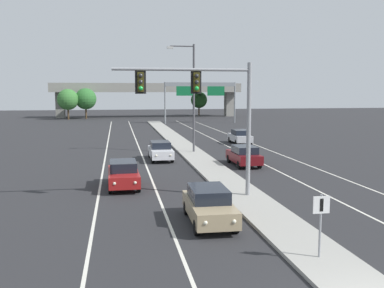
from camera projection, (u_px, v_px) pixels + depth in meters
name	position (u px, v px, depth m)	size (l,w,h in m)	color
median_island	(222.00, 177.00, 28.80)	(2.40, 110.00, 0.15)	#9E9B93
lane_stripe_oncoming_center	(145.00, 163.00, 34.85)	(0.14, 100.00, 0.01)	silver
lane_stripe_receding_center	(256.00, 160.00, 36.46)	(0.14, 100.00, 0.01)	silver
edge_stripe_left	(104.00, 164.00, 34.29)	(0.14, 100.00, 0.01)	silver
edge_stripe_right	(292.00, 159.00, 37.02)	(0.14, 100.00, 0.01)	silver
overhead_signal_mast	(207.00, 101.00, 22.62)	(7.37, 0.44, 7.20)	gray
median_sign_post	(321.00, 217.00, 14.58)	(0.60, 0.10, 2.20)	gray
street_lamp_median	(191.00, 92.00, 39.95)	(2.58, 0.28, 10.00)	#4C4C51
car_oncoming_tan	(209.00, 205.00, 18.99)	(1.89, 4.50, 1.58)	tan
car_oncoming_red	(123.00, 174.00, 26.13)	(1.90, 4.50, 1.58)	maroon
car_oncoming_white	(160.00, 150.00, 36.49)	(1.84, 4.48, 1.58)	silver
car_receding_darkred	(244.00, 155.00, 33.77)	(1.83, 4.48, 1.58)	#5B0F14
car_receding_silver	(240.00, 136.00, 47.83)	(1.89, 4.50, 1.58)	#B7B7BC
highway_sign_gantry	(200.00, 90.00, 78.04)	(13.28, 0.42, 7.50)	gray
overpass_bridge	(147.00, 92.00, 97.29)	(42.40, 6.40, 7.65)	gray
tree_far_right_b	(199.00, 100.00, 104.18)	(3.98, 3.98, 5.76)	#4C3823
tree_far_left_b	(86.00, 99.00, 90.75)	(4.50, 4.50, 6.51)	#4C3823
tree_far_left_a	(68.00, 100.00, 88.88)	(4.39, 4.39, 6.35)	#4C3823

